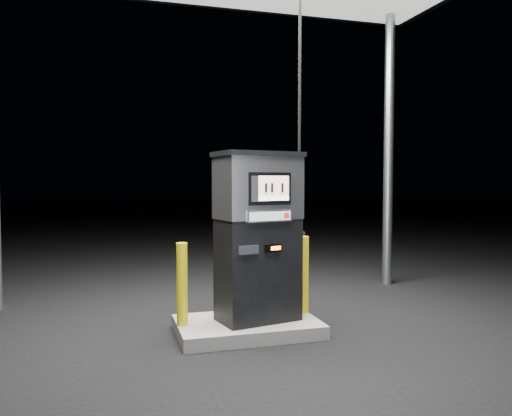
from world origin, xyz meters
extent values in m
plane|color=black|center=(0.00, 0.00, 0.00)|extent=(80.00, 80.00, 0.00)
cube|color=slate|center=(0.00, 0.00, 0.07)|extent=(1.60, 1.00, 0.15)
cylinder|color=gray|center=(3.00, 2.00, 2.25)|extent=(0.16, 0.16, 4.50)
cube|color=black|center=(0.12, -0.02, 0.73)|extent=(0.97, 0.68, 1.16)
cube|color=silver|center=(0.12, -0.02, 1.66)|extent=(0.99, 0.71, 0.70)
cube|color=black|center=(0.12, -0.02, 2.04)|extent=(1.04, 0.75, 0.06)
cube|color=black|center=(0.18, -0.28, 1.66)|extent=(0.52, 0.14, 0.35)
cube|color=beige|center=(0.22, -0.29, 1.69)|extent=(0.37, 0.08, 0.22)
cube|color=white|center=(0.22, -0.29, 1.55)|extent=(0.37, 0.08, 0.05)
cube|color=silver|center=(0.18, -0.28, 1.36)|extent=(0.55, 0.14, 0.13)
cube|color=#A8ABB0|center=(0.18, -0.30, 1.36)|extent=(0.50, 0.11, 0.10)
cube|color=red|center=(0.38, -0.26, 1.36)|extent=(0.06, 0.02, 0.07)
cube|color=black|center=(0.22, -0.27, 1.01)|extent=(0.20, 0.06, 0.08)
cube|color=#F95D0C|center=(0.25, -0.28, 1.01)|extent=(0.12, 0.03, 0.04)
cube|color=black|center=(-0.08, -0.34, 1.01)|extent=(0.24, 0.07, 0.09)
cube|color=black|center=(0.60, 0.08, 1.13)|extent=(0.13, 0.18, 0.23)
cylinder|color=gray|center=(0.65, 0.09, 1.13)|extent=(0.11, 0.21, 0.07)
cylinder|color=black|center=(0.64, 0.05, 2.68)|extent=(0.04, 0.04, 2.89)
cylinder|color=yellow|center=(-0.74, 0.02, 0.61)|extent=(0.16, 0.16, 0.91)
cylinder|color=yellow|center=(0.74, 0.13, 0.61)|extent=(0.15, 0.15, 0.93)
camera|label=1|loc=(-1.48, -5.43, 1.73)|focal=35.00mm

